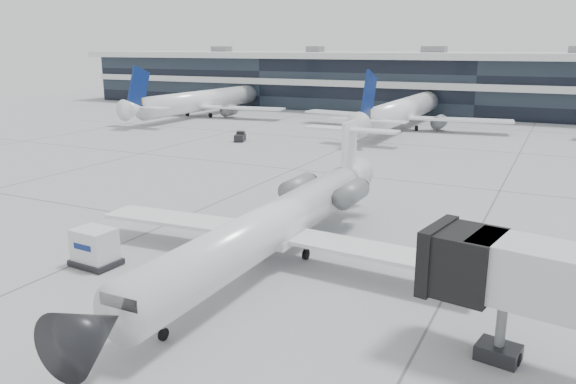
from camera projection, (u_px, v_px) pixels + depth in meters
The scene contains 8 objects.
ground at pixel (298, 243), 35.86m from camera, with size 220.00×220.00×0.00m, color gray.
terminal at pixel (484, 86), 105.73m from camera, with size 170.00×22.00×10.00m, color black.
bg_jet_left at pixel (205, 116), 102.94m from camera, with size 32.00×40.00×9.60m, color white, non-canonical shape.
bg_jet_center at pixel (403, 128), 87.01m from camera, with size 32.00×40.00×9.60m, color white, non-canonical shape.
regional_jet at pixel (275, 223), 32.22m from camera, with size 23.73×29.49×6.83m.
cargo_uld at pixel (95, 248), 31.93m from camera, with size 2.74×2.10×2.14m.
traffic_cone at pixel (267, 208), 42.86m from camera, with size 0.48×0.48×0.53m.
far_tug at pixel (240, 137), 74.62m from camera, with size 1.78×2.32×1.31m.
Camera 1 is at (14.51, -30.66, 12.12)m, focal length 35.00 mm.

